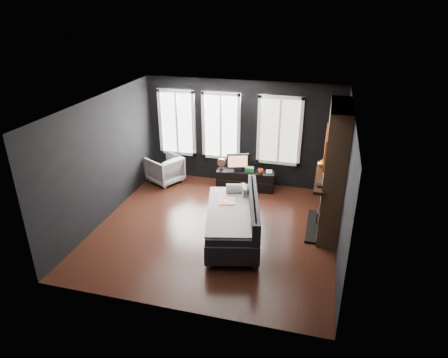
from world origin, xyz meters
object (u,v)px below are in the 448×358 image
(armchair, at_px, (165,168))
(monitor, at_px, (238,161))
(mug, at_px, (261,170))
(media_console, at_px, (246,179))
(sofa, at_px, (232,218))
(book, at_px, (266,168))
(mantel_vase, at_px, (322,163))

(armchair, xyz_separation_m, monitor, (1.94, 0.12, 0.36))
(mug, bearing_deg, media_console, 171.93)
(monitor, bearing_deg, sofa, -97.37)
(sofa, relative_size, book, 10.78)
(armchair, xyz_separation_m, mug, (2.54, 0.09, 0.18))
(sofa, bearing_deg, monitor, 87.09)
(mantel_vase, bearing_deg, media_console, 150.42)
(armchair, bearing_deg, mug, 121.39)
(media_console, bearing_deg, mug, -12.44)
(monitor, distance_m, book, 0.74)
(sofa, relative_size, armchair, 2.81)
(monitor, bearing_deg, book, -11.13)
(sofa, distance_m, mug, 2.30)
(media_console, height_order, book, book)
(media_console, relative_size, monitor, 2.61)
(mug, distance_m, book, 0.17)
(mug, height_order, mantel_vase, mantel_vase)
(monitor, height_order, book, monitor)
(armchair, relative_size, monitor, 1.40)
(armchair, bearing_deg, monitor, 122.67)
(book, distance_m, mantel_vase, 1.87)
(monitor, bearing_deg, media_console, -8.74)
(armchair, distance_m, mantel_vase, 4.20)
(armchair, height_order, book, armchair)
(book, bearing_deg, mantel_vase, -39.44)
(armchair, xyz_separation_m, book, (2.66, 0.20, 0.21))
(armchair, height_order, mantel_vase, mantel_vase)
(armchair, bearing_deg, sofa, 76.36)
(sofa, height_order, media_console, sofa)
(media_console, relative_size, mug, 11.20)
(mug, bearing_deg, book, 41.32)
(sofa, xyz_separation_m, mug, (0.17, 2.30, 0.09))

